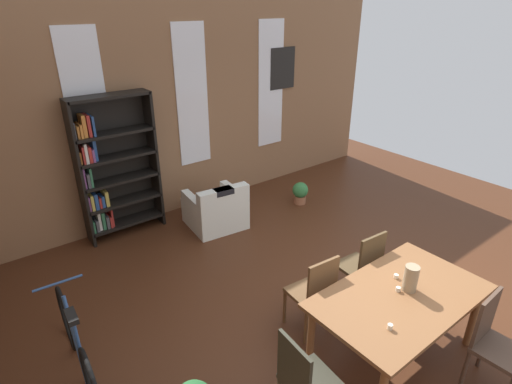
{
  "coord_description": "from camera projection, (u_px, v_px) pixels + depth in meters",
  "views": [
    {
      "loc": [
        -3.14,
        -1.91,
        3.22
      ],
      "look_at": [
        -0.41,
        1.62,
        1.12
      ],
      "focal_mm": 28.57,
      "sensor_mm": 36.0,
      "label": 1
    }
  ],
  "objects": [
    {
      "name": "window_pane_0",
      "position": [
        88.0,
        112.0,
        5.5
      ],
      "size": [
        0.55,
        0.02,
        2.19
      ],
      "primitive_type": "cube",
      "color": "white"
    },
    {
      "name": "back_wall_brick",
      "position": [
        191.0,
        107.0,
        6.51
      ],
      "size": [
        7.87,
        0.12,
        3.38
      ],
      "primitive_type": "cube",
      "color": "#916544",
      "rests_on": "ground"
    },
    {
      "name": "dining_chair_far_right",
      "position": [
        362.0,
        265.0,
        4.6
      ],
      "size": [
        0.43,
        0.43,
        0.95
      ],
      "color": "#4D3B24",
      "rests_on": "ground"
    },
    {
      "name": "potted_plant_corner",
      "position": [
        300.0,
        192.0,
        7.07
      ],
      "size": [
        0.27,
        0.27,
        0.39
      ],
      "color": "#9E6042",
      "rests_on": "ground"
    },
    {
      "name": "window_pane_1",
      "position": [
        192.0,
        97.0,
        6.39
      ],
      "size": [
        0.55,
        0.02,
        2.19
      ],
      "primitive_type": "cube",
      "color": "white"
    },
    {
      "name": "tealight_candle_2",
      "position": [
        390.0,
        327.0,
        3.37
      ],
      "size": [
        0.04,
        0.04,
        0.05
      ],
      "primitive_type": "cylinder",
      "color": "silver",
      "rests_on": "dining_table"
    },
    {
      "name": "tealight_candle_0",
      "position": [
        396.0,
        276.0,
        3.99
      ],
      "size": [
        0.04,
        0.04,
        0.04
      ],
      "primitive_type": "cylinder",
      "color": "silver",
      "rests_on": "dining_table"
    },
    {
      "name": "ground_plane",
      "position": [
        375.0,
        324.0,
        4.47
      ],
      "size": [
        9.88,
        9.88,
        0.0
      ],
      "primitive_type": "plane",
      "color": "#4A2615"
    },
    {
      "name": "window_pane_2",
      "position": [
        271.0,
        85.0,
        7.28
      ],
      "size": [
        0.55,
        0.02,
        2.19
      ],
      "primitive_type": "cube",
      "color": "white"
    },
    {
      "name": "tealight_candle_1",
      "position": [
        398.0,
        289.0,
        3.81
      ],
      "size": [
        0.04,
        0.04,
        0.04
      ],
      "primitive_type": "cylinder",
      "color": "silver",
      "rests_on": "dining_table"
    },
    {
      "name": "dining_chair_far_left",
      "position": [
        314.0,
        292.0,
        4.18
      ],
      "size": [
        0.43,
        0.43,
        0.95
      ],
      "color": "brown",
      "rests_on": "ground"
    },
    {
      "name": "bicycle_second",
      "position": [
        78.0,
        348.0,
        3.73
      ],
      "size": [
        0.44,
        1.66,
        0.88
      ],
      "color": "black",
      "rests_on": "ground"
    },
    {
      "name": "bookshelf_tall",
      "position": [
        112.0,
        169.0,
        5.8
      ],
      "size": [
        1.13,
        0.31,
        2.1
      ],
      "color": "black",
      "rests_on": "ground"
    },
    {
      "name": "vase_on_table",
      "position": [
        411.0,
        278.0,
        3.78
      ],
      "size": [
        0.13,
        0.13,
        0.26
      ],
      "primitive_type": "cylinder",
      "color": "#998466",
      "rests_on": "dining_table"
    },
    {
      "name": "armchair_white",
      "position": [
        216.0,
        210.0,
        6.32
      ],
      "size": [
        0.88,
        0.88,
        0.75
      ],
      "color": "white",
      "rests_on": "ground"
    },
    {
      "name": "dining_chair_head_left",
      "position": [
        304.0,
        380.0,
        3.2
      ],
      "size": [
        0.43,
        0.43,
        0.95
      ],
      "color": "#302E22",
      "rests_on": "ground"
    },
    {
      "name": "dining_chair_near_right",
      "position": [
        494.0,
        341.0,
        3.57
      ],
      "size": [
        0.42,
        0.42,
        0.95
      ],
      "color": "#4C382C",
      "rests_on": "ground"
    },
    {
      "name": "dining_table",
      "position": [
        400.0,
        302.0,
        3.81
      ],
      "size": [
        1.69,
        0.99,
        0.75
      ],
      "color": "brown",
      "rests_on": "ground"
    },
    {
      "name": "framed_picture",
      "position": [
        282.0,
        68.0,
        7.31
      ],
      "size": [
        0.56,
        0.03,
        0.72
      ],
      "primitive_type": "cube",
      "color": "black"
    }
  ]
}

